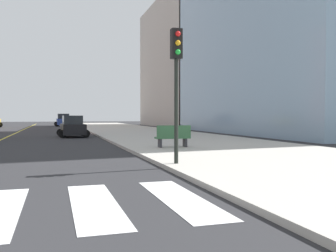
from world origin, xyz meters
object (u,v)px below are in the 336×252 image
traffic_light_near_corner (176,69)px  park_bench (173,137)px  car_blue_fourth (63,120)px  car_black_fifth (73,127)px

traffic_light_near_corner → park_bench: (1.86, 6.16, -2.65)m
car_blue_fourth → car_black_fifth: size_ratio=1.16×
car_black_fifth → park_bench: bearing=105.1°
car_blue_fourth → park_bench: 45.71m
car_blue_fourth → park_bench: bearing=93.8°
traffic_light_near_corner → park_bench: size_ratio=2.50×
car_blue_fourth → car_black_fifth: car_blue_fourth is taller
car_blue_fourth → traffic_light_near_corner: (2.55, -51.65, 2.37)m
park_bench → car_blue_fourth: bearing=6.3°
car_blue_fourth → park_bench: car_blue_fourth is taller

